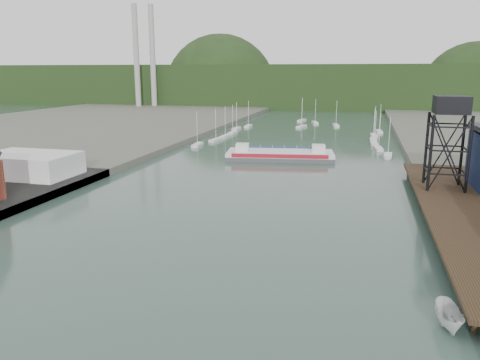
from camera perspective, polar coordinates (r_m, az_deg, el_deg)
The scene contains 9 objects.
ground at distance 41.70m, azimuth -18.67°, elevation -19.89°, with size 600.00×600.00×0.00m, color #294038.
east_pier at distance 78.23m, azimuth 26.32°, elevation -3.34°, with size 14.00×70.00×2.45m.
white_shed at distance 103.39m, azimuth -24.27°, elevation 1.72°, with size 18.00×12.00×4.50m, color silver.
lift_tower at distance 88.16m, azimuth 24.32°, elevation 7.70°, with size 6.50×6.50×16.00m.
marina_sailboats at distance 169.83m, azimuth 7.66°, elevation 5.63°, with size 57.71×92.65×0.90m.
smokestacks at distance 290.31m, azimuth -11.56°, elevation 14.43°, with size 11.20×8.20×60.00m.
distant_hills at distance 331.17m, azimuth 10.59°, elevation 10.89°, with size 500.00×120.00×80.00m.
chain_ferry at distance 121.45m, azimuth 4.90°, elevation 3.08°, with size 28.53×14.83×3.92m.
motorboat at distance 46.85m, azimuth 24.15°, elevation -15.05°, with size 2.01×5.34×2.06m, color silver.
Camera 1 is at (20.47, -28.70, 22.27)m, focal length 35.00 mm.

